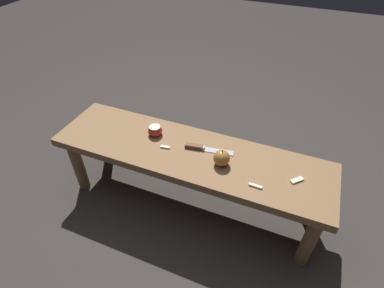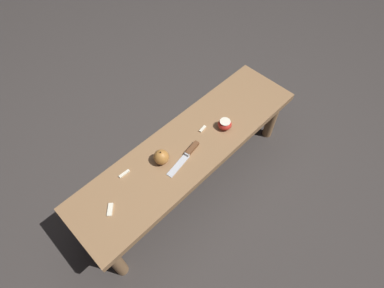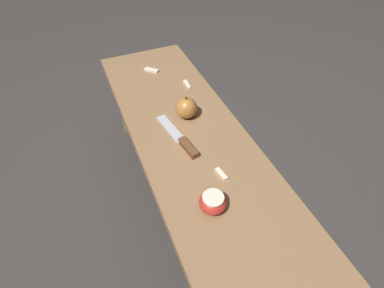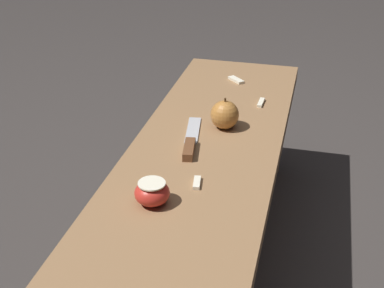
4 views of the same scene
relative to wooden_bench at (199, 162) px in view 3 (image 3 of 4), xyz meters
name	(u,v)px [view 3 (image 3 of 4)]	position (x,y,z in m)	size (l,w,h in m)	color
ground_plane	(197,214)	(0.00, 0.00, -0.32)	(8.00, 8.00, 0.00)	#383330
wooden_bench	(199,162)	(0.00, 0.00, 0.00)	(1.35, 0.36, 0.38)	olive
knife	(182,141)	(-0.05, -0.04, 0.07)	(0.24, 0.06, 0.02)	#B7BABF
apple_whole	(186,108)	(-0.17, 0.03, 0.10)	(0.08, 0.08, 0.08)	#B27233
apple_cut	(213,202)	(0.21, -0.05, 0.08)	(0.07, 0.07, 0.05)	red
apple_slice_near_knife	(152,70)	(-0.50, 0.00, 0.06)	(0.06, 0.06, 0.01)	silver
apple_slice_center	(221,174)	(0.12, 0.02, 0.06)	(0.05, 0.02, 0.01)	silver
apple_slice_near_bowl	(187,84)	(-0.34, 0.10, 0.06)	(0.06, 0.02, 0.01)	silver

